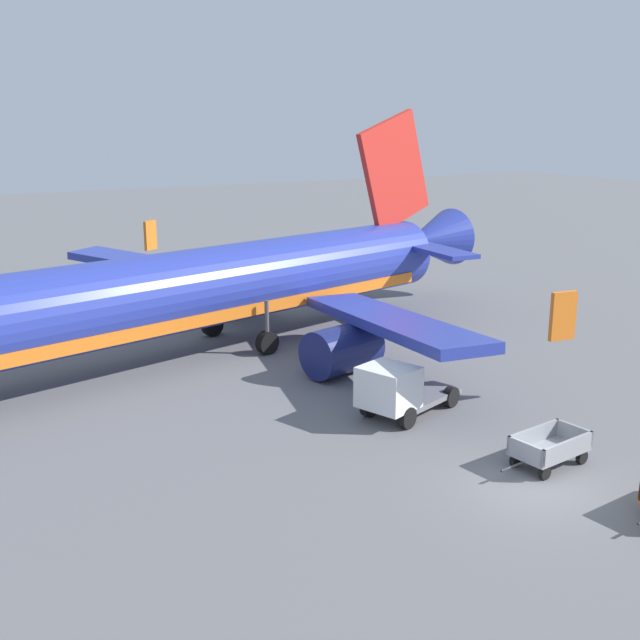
{
  "coord_description": "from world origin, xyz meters",
  "views": [
    {
      "loc": [
        -16.08,
        -14.77,
        10.61
      ],
      "look_at": [
        -0.66,
        11.18,
        2.8
      ],
      "focal_mm": 43.01,
      "sensor_mm": 36.0,
      "label": 1
    }
  ],
  "objects": [
    {
      "name": "baggage_cart_second_in_row",
      "position": [
        1.68,
        0.85,
        0.6
      ],
      "size": [
        3.61,
        1.64,
        1.07
      ],
      "color": "gray",
      "rests_on": "ground"
    },
    {
      "name": "service_truck_beside_carts",
      "position": [
        -0.14,
        6.57,
        1.1
      ],
      "size": [
        4.74,
        3.13,
        2.1
      ],
      "color": "slate",
      "rests_on": "ground"
    },
    {
      "name": "airplane",
      "position": [
        -2.45,
        18.09,
        3.05
      ],
      "size": [
        37.36,
        30.23,
        11.34
      ],
      "color": "#28389E",
      "rests_on": "ground"
    },
    {
      "name": "ground_plane",
      "position": [
        0.0,
        0.0,
        0.0
      ],
      "size": [
        220.0,
        220.0,
        0.0
      ],
      "primitive_type": "plane",
      "color": "slate"
    }
  ]
}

